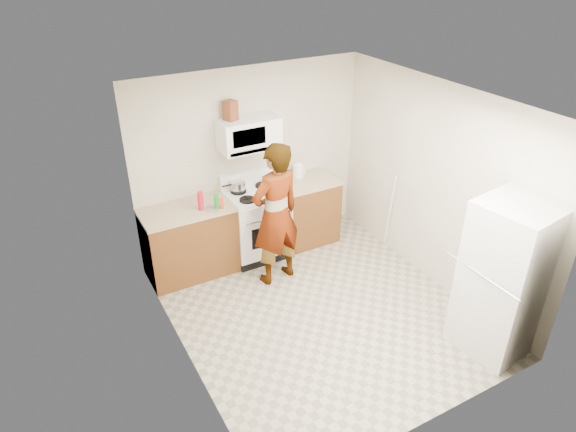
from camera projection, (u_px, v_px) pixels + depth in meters
floor at (320, 311)px, 6.05m from camera, size 3.60×3.60×0.00m
back_wall at (251, 161)px, 6.81m from camera, size 3.20×0.02×2.50m
right_wall at (436, 187)px, 6.12m from camera, size 0.02×3.60×2.50m
cabinet_left at (190, 242)px, 6.53m from camera, size 1.12×0.62×0.90m
counter_left at (186, 210)px, 6.30m from camera, size 1.14×0.64×0.03m
cabinet_right at (306, 211)px, 7.26m from camera, size 0.80×0.62×0.90m
counter_right at (306, 181)px, 7.03m from camera, size 0.82×0.64×0.03m
gas_range at (256, 223)px, 6.90m from camera, size 0.76×0.65×1.13m
microwave at (249, 134)px, 6.41m from camera, size 0.76×0.38×0.40m
person at (276, 215)px, 6.19m from camera, size 0.74×0.55×1.85m
fridge at (504, 279)px, 5.17m from camera, size 0.79×0.79×1.70m
kettle at (298, 171)px, 7.07m from camera, size 0.18×0.18×0.18m
jug at (230, 110)px, 6.20m from camera, size 0.18×0.18×0.24m
saucepan at (238, 186)px, 6.70m from camera, size 0.26×0.26×0.11m
tray at (269, 191)px, 6.68m from camera, size 0.27×0.19×0.05m
bottle_spray at (201, 201)px, 6.22m from camera, size 0.08×0.08×0.24m
bottle_hot_sauce at (222, 203)px, 6.27m from camera, size 0.06×0.06×0.15m
bottle_green_cap at (216, 202)px, 6.26m from camera, size 0.07×0.07×0.19m
pot_lid at (212, 208)px, 6.29m from camera, size 0.25×0.25×0.01m
broom at (390, 211)px, 6.98m from camera, size 0.14×0.24×1.15m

